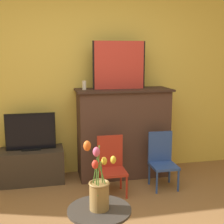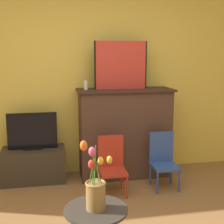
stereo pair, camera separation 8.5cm
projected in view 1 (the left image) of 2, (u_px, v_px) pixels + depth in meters
wall_back at (80, 73)px, 4.10m from camera, size 8.00×0.06×2.70m
fireplace_mantel at (123, 132)px, 4.10m from camera, size 1.23×0.49×1.16m
painting at (119, 65)px, 3.93m from camera, size 0.68×0.03×0.60m
mantel_candle at (84, 85)px, 3.88m from camera, size 0.05×0.05×0.11m
tv_stand at (32, 166)px, 3.93m from camera, size 0.78×0.39×0.42m
tv_monitor at (31, 132)px, 3.85m from camera, size 0.61×0.12×0.46m
chair_red at (111, 163)px, 3.59m from camera, size 0.30×0.30×0.67m
chair_blue at (162, 158)px, 3.77m from camera, size 0.30×0.30×0.67m
vase_tulips at (99, 189)px, 2.33m from camera, size 0.23×0.22×0.53m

